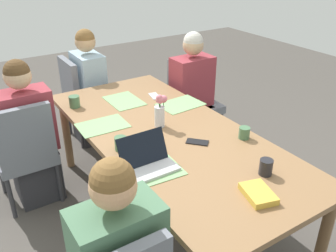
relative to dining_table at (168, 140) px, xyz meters
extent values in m
plane|color=#4C4742|center=(0.00, 0.00, -0.66)|extent=(10.00, 10.00, 0.00)
cube|color=olive|center=(0.00, 0.00, 0.04)|extent=(2.30, 1.03, 0.04)
cylinder|color=olive|center=(-1.07, -0.43, -0.32)|extent=(0.07, 0.07, 0.68)
cylinder|color=olive|center=(-1.07, 0.43, -0.32)|extent=(0.07, 0.07, 0.68)
cylinder|color=olive|center=(1.07, 0.43, -0.32)|extent=(0.07, 0.07, 0.68)
cube|color=slate|center=(-0.78, -0.87, -0.25)|extent=(0.44, 0.44, 0.08)
cube|color=slate|center=(-0.59, -0.87, 0.02)|extent=(0.06, 0.42, 0.45)
cylinder|color=#333338|center=(-0.97, -1.06, -0.47)|extent=(0.04, 0.04, 0.37)
cylinder|color=#333338|center=(-0.97, -0.68, -0.47)|extent=(0.04, 0.04, 0.37)
cylinder|color=#333338|center=(-0.59, -1.06, -0.47)|extent=(0.04, 0.04, 0.37)
cylinder|color=#333338|center=(-0.59, -0.68, -0.47)|extent=(0.04, 0.04, 0.37)
cube|color=#2D2D33|center=(-0.78, -0.81, -0.43)|extent=(0.36, 0.34, 0.45)
cube|color=#93333D|center=(-0.78, -0.81, 0.04)|extent=(0.24, 0.40, 0.50)
sphere|color=tan|center=(-0.78, -0.81, 0.41)|extent=(0.20, 0.20, 0.20)
sphere|color=#51381E|center=(-0.78, -0.81, 0.44)|extent=(0.19, 0.19, 0.19)
sphere|color=tan|center=(0.82, -0.79, 0.41)|extent=(0.20, 0.20, 0.20)
sphere|color=brown|center=(0.82, -0.79, 0.44)|extent=(0.19, 0.19, 0.19)
cube|color=slate|center=(-0.79, 0.85, -0.25)|extent=(0.44, 0.44, 0.08)
cube|color=slate|center=(-0.98, 0.85, 0.02)|extent=(0.06, 0.42, 0.45)
cylinder|color=#333338|center=(-0.60, 1.04, -0.47)|extent=(0.04, 0.04, 0.37)
cylinder|color=#333338|center=(-0.60, 0.66, -0.47)|extent=(0.04, 0.04, 0.37)
cylinder|color=#333338|center=(-0.98, 1.04, -0.47)|extent=(0.04, 0.04, 0.37)
cylinder|color=#333338|center=(-0.98, 0.66, -0.47)|extent=(0.04, 0.04, 0.37)
cube|color=#2D2D33|center=(-0.79, 0.79, -0.43)|extent=(0.36, 0.34, 0.45)
cube|color=#93333D|center=(-0.79, 0.79, 0.04)|extent=(0.24, 0.40, 0.50)
sphere|color=tan|center=(-0.79, 0.79, 0.41)|extent=(0.20, 0.20, 0.20)
sphere|color=beige|center=(-0.79, 0.79, 0.44)|extent=(0.19, 0.19, 0.19)
cube|color=slate|center=(-1.52, -0.02, -0.25)|extent=(0.44, 0.44, 0.08)
cube|color=slate|center=(-1.52, -0.21, 0.02)|extent=(0.42, 0.06, 0.45)
cylinder|color=#333338|center=(-1.71, 0.17, -0.47)|extent=(0.04, 0.04, 0.37)
cylinder|color=#333338|center=(-1.33, 0.17, -0.47)|extent=(0.04, 0.04, 0.37)
cylinder|color=#333338|center=(-1.71, -0.21, -0.47)|extent=(0.04, 0.04, 0.37)
cylinder|color=#333338|center=(-1.33, -0.21, -0.47)|extent=(0.04, 0.04, 0.37)
cube|color=#2D2D33|center=(-1.46, -0.02, -0.43)|extent=(0.34, 0.36, 0.45)
cube|color=#99B7CC|center=(-1.46, -0.02, 0.04)|extent=(0.40, 0.24, 0.50)
sphere|color=tan|center=(-1.46, -0.02, 0.41)|extent=(0.20, 0.20, 0.20)
sphere|color=brown|center=(-1.46, -0.02, 0.44)|extent=(0.19, 0.19, 0.19)
cylinder|color=silver|center=(-0.11, 0.00, 0.14)|extent=(0.08, 0.08, 0.16)
sphere|color=#DB7584|center=(-0.11, 0.01, 0.28)|extent=(0.06, 0.06, 0.06)
cylinder|color=#477A3D|center=(-0.11, 0.01, 0.25)|extent=(0.01, 0.01, 0.05)
sphere|color=#DB7584|center=(-0.11, 0.03, 0.28)|extent=(0.06, 0.06, 0.06)
cylinder|color=#477A3D|center=(-0.11, 0.03, 0.25)|extent=(0.01, 0.01, 0.05)
sphere|color=#DB7584|center=(-0.13, 0.01, 0.27)|extent=(0.05, 0.05, 0.05)
cylinder|color=#477A3D|center=(-0.13, 0.01, 0.24)|extent=(0.01, 0.01, 0.04)
sphere|color=#DB7584|center=(-0.12, 0.00, 0.29)|extent=(0.05, 0.05, 0.05)
cylinder|color=#477A3D|center=(-0.12, 0.00, 0.26)|extent=(0.01, 0.01, 0.07)
cube|color=#7FAD70|center=(-0.35, -0.35, 0.07)|extent=(0.27, 0.37, 0.00)
cube|color=#7FAD70|center=(0.37, -0.35, 0.07)|extent=(0.28, 0.38, 0.00)
cube|color=#7FAD70|center=(-0.36, 0.35, 0.07)|extent=(0.28, 0.38, 0.00)
cube|color=#7FAD70|center=(-0.68, -0.01, 0.07)|extent=(0.36, 0.26, 0.00)
cube|color=silver|center=(0.34, -0.36, 0.08)|extent=(0.22, 0.32, 0.02)
cube|color=black|center=(0.27, -0.36, 0.18)|extent=(0.09, 0.31, 0.19)
cylinder|color=#47704C|center=(0.04, -0.39, 0.11)|extent=(0.08, 0.08, 0.09)
cylinder|color=#47704C|center=(-0.79, -0.41, 0.11)|extent=(0.09, 0.09, 0.10)
cylinder|color=#232328|center=(0.75, 0.20, 0.11)|extent=(0.08, 0.08, 0.10)
cylinder|color=#47704C|center=(0.36, 0.40, 0.11)|extent=(0.08, 0.08, 0.08)
cube|color=gold|center=(0.88, 0.01, 0.08)|extent=(0.23, 0.19, 0.04)
cube|color=black|center=(0.23, 0.09, 0.07)|extent=(0.16, 0.15, 0.01)
cube|color=silver|center=(-0.63, 0.26, 0.07)|extent=(0.16, 0.10, 0.01)
camera|label=1|loc=(1.94, -1.25, 1.30)|focal=38.93mm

